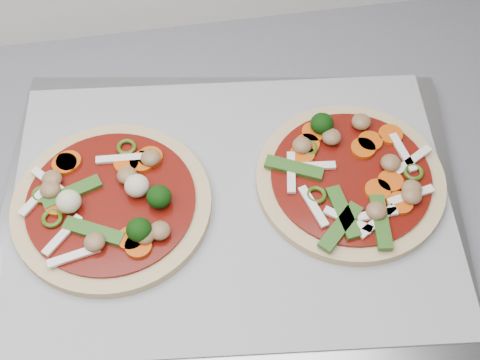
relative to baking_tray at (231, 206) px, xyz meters
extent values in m
cube|color=gray|center=(0.00, 0.00, 0.00)|extent=(0.50, 0.40, 0.01)
cube|color=#A2A2A8|center=(0.00, 0.00, 0.01)|extent=(0.46, 0.36, 0.00)
cylinder|color=tan|center=(-0.12, 0.01, 0.01)|extent=(0.22, 0.22, 0.01)
cylinder|color=#671809|center=(-0.12, 0.01, 0.02)|extent=(0.19, 0.19, 0.00)
cube|color=#295916|center=(-0.15, 0.02, 0.03)|extent=(0.06, 0.03, 0.00)
ellipsoid|color=brown|center=(-0.13, -0.04, 0.03)|extent=(0.02, 0.02, 0.01)
cube|color=silver|center=(-0.16, -0.02, 0.03)|extent=(0.04, 0.04, 0.00)
cube|color=silver|center=(-0.18, 0.02, 0.03)|extent=(0.04, 0.04, 0.00)
cylinder|color=#CF5601|center=(-0.16, 0.06, 0.03)|extent=(0.03, 0.03, 0.00)
ellipsoid|color=beige|center=(-0.09, 0.02, 0.03)|extent=(0.03, 0.03, 0.02)
ellipsoid|color=black|center=(-0.09, -0.03, 0.03)|extent=(0.03, 0.03, 0.02)
ellipsoid|color=brown|center=(-0.10, 0.03, 0.03)|extent=(0.02, 0.02, 0.01)
cube|color=silver|center=(-0.17, 0.04, 0.03)|extent=(0.04, 0.04, 0.00)
ellipsoid|color=brown|center=(-0.07, 0.05, 0.03)|extent=(0.03, 0.03, 0.01)
cylinder|color=#CF5601|center=(-0.10, -0.04, 0.03)|extent=(0.03, 0.03, 0.00)
ellipsoid|color=brown|center=(-0.09, -0.04, 0.03)|extent=(0.03, 0.03, 0.01)
cylinder|color=#CF5601|center=(-0.07, 0.05, 0.03)|extent=(0.03, 0.03, 0.00)
cylinder|color=#CF5601|center=(-0.10, 0.05, 0.03)|extent=(0.04, 0.04, 0.00)
cylinder|color=#CF5601|center=(-0.16, 0.01, 0.03)|extent=(0.03, 0.03, 0.00)
cylinder|color=#CF5601|center=(-0.15, 0.06, 0.03)|extent=(0.03, 0.03, 0.00)
cube|color=silver|center=(-0.10, 0.06, 0.03)|extent=(0.05, 0.01, 0.00)
ellipsoid|color=black|center=(-0.07, 0.00, 0.03)|extent=(0.03, 0.03, 0.02)
cube|color=silver|center=(-0.15, -0.05, 0.03)|extent=(0.05, 0.02, 0.00)
torus|color=#304C0F|center=(-0.17, 0.00, 0.03)|extent=(0.03, 0.03, 0.00)
cylinder|color=#CF5601|center=(-0.09, -0.05, 0.03)|extent=(0.03, 0.03, 0.00)
cube|color=#295916|center=(-0.13, -0.02, 0.03)|extent=(0.06, 0.04, 0.00)
torus|color=#304C0F|center=(-0.18, 0.03, 0.03)|extent=(0.02, 0.02, 0.00)
ellipsoid|color=brown|center=(-0.17, 0.03, 0.03)|extent=(0.02, 0.02, 0.01)
ellipsoid|color=brown|center=(-0.17, 0.04, 0.03)|extent=(0.03, 0.03, 0.01)
ellipsoid|color=brown|center=(-0.07, -0.03, 0.03)|extent=(0.02, 0.02, 0.01)
cylinder|color=#CF5601|center=(-0.08, 0.05, 0.03)|extent=(0.03, 0.03, 0.00)
ellipsoid|color=beige|center=(-0.15, 0.01, 0.03)|extent=(0.03, 0.03, 0.02)
torus|color=#304C0F|center=(-0.10, 0.07, 0.03)|extent=(0.02, 0.02, 0.00)
cylinder|color=tan|center=(0.12, 0.00, 0.01)|extent=(0.20, 0.20, 0.01)
cylinder|color=#671809|center=(0.12, 0.00, 0.02)|extent=(0.17, 0.17, 0.00)
cylinder|color=#CF5601|center=(0.15, 0.04, 0.02)|extent=(0.03, 0.03, 0.00)
cylinder|color=#CF5601|center=(0.14, -0.02, 0.02)|extent=(0.03, 0.03, 0.00)
cube|color=#295916|center=(0.07, 0.02, 0.03)|extent=(0.06, 0.04, 0.00)
ellipsoid|color=brown|center=(0.17, -0.03, 0.03)|extent=(0.03, 0.03, 0.01)
ellipsoid|color=brown|center=(0.08, 0.04, 0.03)|extent=(0.03, 0.03, 0.01)
cube|color=silver|center=(0.18, 0.02, 0.03)|extent=(0.02, 0.05, 0.00)
ellipsoid|color=brown|center=(0.16, 0.01, 0.03)|extent=(0.03, 0.03, 0.01)
cube|color=silver|center=(0.07, -0.03, 0.03)|extent=(0.02, 0.05, 0.00)
cylinder|color=#CF5601|center=(0.08, 0.03, 0.02)|extent=(0.03, 0.03, 0.00)
ellipsoid|color=black|center=(0.10, 0.06, 0.03)|extent=(0.03, 0.03, 0.02)
cube|color=silver|center=(0.18, 0.01, 0.03)|extent=(0.05, 0.03, 0.00)
cylinder|color=#CF5601|center=(0.15, -0.01, 0.02)|extent=(0.03, 0.03, 0.00)
torus|color=#304C0F|center=(0.08, -0.02, 0.03)|extent=(0.02, 0.02, 0.00)
torus|color=#304C0F|center=(0.10, -0.05, 0.03)|extent=(0.03, 0.03, 0.00)
cube|color=silver|center=(0.17, -0.03, 0.03)|extent=(0.05, 0.02, 0.00)
cylinder|color=#CF5601|center=(0.08, 0.04, 0.02)|extent=(0.03, 0.03, 0.00)
cube|color=silver|center=(0.13, -0.05, 0.03)|extent=(0.05, 0.01, 0.00)
cube|color=silver|center=(0.10, -0.05, 0.03)|extent=(0.04, 0.04, 0.00)
ellipsoid|color=brown|center=(0.13, -0.05, 0.03)|extent=(0.02, 0.02, 0.01)
cylinder|color=#CF5601|center=(0.14, 0.03, 0.02)|extent=(0.03, 0.03, 0.00)
ellipsoid|color=brown|center=(0.17, -0.03, 0.03)|extent=(0.03, 0.03, 0.01)
cube|color=#295916|center=(0.09, -0.06, 0.03)|extent=(0.05, 0.05, 0.00)
cube|color=silver|center=(0.13, -0.05, 0.03)|extent=(0.04, 0.03, 0.00)
cube|color=#295916|center=(0.13, -0.06, 0.03)|extent=(0.02, 0.06, 0.00)
cube|color=#295916|center=(0.10, -0.04, 0.03)|extent=(0.02, 0.06, 0.00)
ellipsoid|color=brown|center=(0.14, 0.06, 0.03)|extent=(0.03, 0.03, 0.01)
torus|color=#304C0F|center=(0.18, -0.01, 0.03)|extent=(0.02, 0.02, 0.00)
cylinder|color=#CF5601|center=(0.17, 0.04, 0.02)|extent=(0.03, 0.03, 0.00)
cube|color=silver|center=(0.08, 0.02, 0.03)|extent=(0.05, 0.01, 0.00)
cylinder|color=#CF5601|center=(0.09, 0.06, 0.02)|extent=(0.03, 0.03, 0.00)
cube|color=silver|center=(0.06, 0.01, 0.03)|extent=(0.02, 0.05, 0.00)
cylinder|color=#CF5601|center=(0.16, -0.04, 0.02)|extent=(0.03, 0.03, 0.00)
ellipsoid|color=brown|center=(0.11, 0.05, 0.03)|extent=(0.03, 0.03, 0.01)
torus|color=#304C0F|center=(0.08, 0.04, 0.03)|extent=(0.03, 0.03, 0.00)
camera|label=1|loc=(-0.05, -0.35, 0.56)|focal=50.00mm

